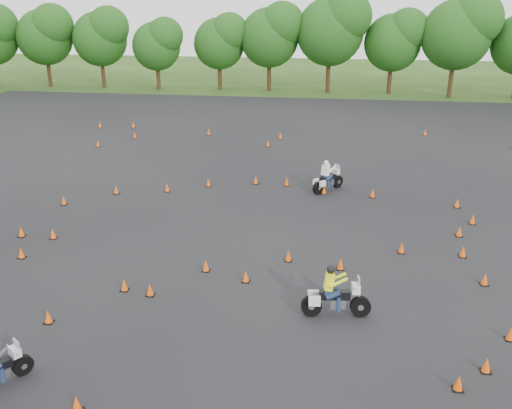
# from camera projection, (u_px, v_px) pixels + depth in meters

# --- Properties ---
(ground) EXTENTS (140.00, 140.00, 0.00)m
(ground) POSITION_uv_depth(u_px,v_px,m) (243.00, 268.00, 22.71)
(ground) COLOR #2D5119
(ground) RESTS_ON ground
(asphalt_pad) EXTENTS (62.00, 62.00, 0.00)m
(asphalt_pad) POSITION_uv_depth(u_px,v_px,m) (261.00, 213.00, 28.26)
(asphalt_pad) COLOR black
(asphalt_pad) RESTS_ON ground
(treeline) EXTENTS (87.05, 32.51, 10.63)m
(treeline) POSITION_uv_depth(u_px,v_px,m) (320.00, 53.00, 52.65)
(treeline) COLOR #1F4E16
(treeline) RESTS_ON ground
(traffic_cones) EXTENTS (31.84, 33.07, 0.45)m
(traffic_cones) POSITION_uv_depth(u_px,v_px,m) (273.00, 214.00, 27.43)
(traffic_cones) COLOR #F4530A
(traffic_cones) RESTS_ON asphalt_pad
(rider_yellow) EXTENTS (2.43, 0.97, 1.83)m
(rider_yellow) POSITION_uv_depth(u_px,v_px,m) (337.00, 293.00, 19.10)
(rider_yellow) COLOR #F2FF16
(rider_yellow) RESTS_ON ground
(rider_white) EXTENTS (2.01, 2.17, 1.75)m
(rider_white) POSITION_uv_depth(u_px,v_px,m) (329.00, 175.00, 30.96)
(rider_white) COLOR white
(rider_white) RESTS_ON ground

